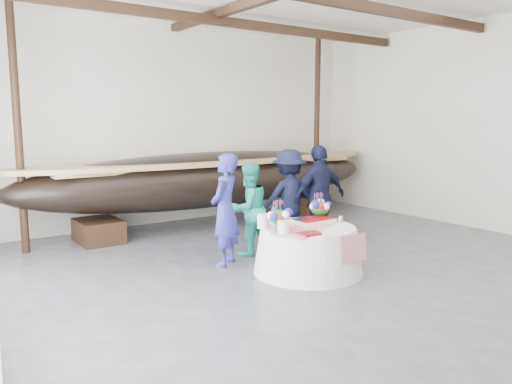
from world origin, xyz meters
TOP-DOWN VIEW (x-y plane):
  - floor at (0.00, 0.00)m, footprint 10.00×12.00m
  - wall_back at (0.00, 6.00)m, footprint 10.00×0.02m
  - pavilion_structure at (0.00, 0.85)m, footprint 9.80×11.76m
  - longboat_display at (0.48, 4.98)m, footprint 8.86×1.77m
  - banquet_table at (-0.14, 1.14)m, footprint 1.71×1.71m
  - tabletop_items at (-0.21, 1.26)m, footprint 1.66×1.15m
  - guest_woman_blue at (-0.98, 2.24)m, footprint 0.80×0.75m
  - guest_woman_teal at (-0.29, 2.56)m, footprint 0.82×0.65m
  - guest_man_left at (0.66, 2.59)m, footprint 1.31×0.94m
  - guest_man_right at (1.06, 2.20)m, footprint 1.15×0.55m

SIDE VIEW (x-z plane):
  - floor at x=0.00m, z-range -0.01..0.01m
  - banquet_table at x=-0.14m, z-range 0.00..0.73m
  - guest_woman_teal at x=-0.29m, z-range 0.00..1.63m
  - tabletop_items at x=-0.21m, z-range 0.68..1.08m
  - guest_man_left at x=0.66m, z-range 0.00..1.83m
  - guest_woman_blue at x=-0.98m, z-range 0.00..1.84m
  - guest_man_right at x=1.06m, z-range 0.00..1.91m
  - longboat_display at x=0.48m, z-range 0.23..1.89m
  - wall_back at x=0.00m, z-range 0.00..4.50m
  - pavilion_structure at x=0.00m, z-range 1.75..6.25m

